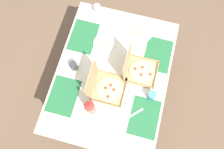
{
  "coord_description": "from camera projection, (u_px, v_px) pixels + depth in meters",
  "views": [
    {
      "loc": [
        -0.58,
        -0.15,
        2.7
      ],
      "look_at": [
        0.0,
        0.0,
        0.74
      ],
      "focal_mm": 33.86,
      "sensor_mm": 36.0,
      "label": 1
    }
  ],
  "objects": [
    {
      "name": "cup_red",
      "position": [
        74.0,
        66.0,
        2.02
      ],
      "size": [
        0.08,
        0.08,
        0.1
      ],
      "primitive_type": "cylinder",
      "color": "#333338",
      "rests_on": "dining_table"
    },
    {
      "name": "pizza_box_corner_left",
      "position": [
        106.0,
        87.0,
        1.96
      ],
      "size": [
        0.3,
        0.32,
        0.33
      ],
      "color": "tan",
      "rests_on": "dining_table"
    },
    {
      "name": "knife_by_far_right",
      "position": [
        133.0,
        115.0,
        1.93
      ],
      "size": [
        0.16,
        0.16,
        0.0
      ],
      "primitive_type": "cube",
      "rotation": [
        0.0,
        0.0,
        2.35
      ],
      "color": "#B7B7BC",
      "rests_on": "dining_table"
    },
    {
      "name": "ground_plane",
      "position": [
        112.0,
        91.0,
        2.75
      ],
      "size": [
        6.0,
        6.0,
        0.0
      ],
      "primitive_type": "plane",
      "color": "brown"
    },
    {
      "name": "plate_near_left",
      "position": [
        141.0,
        32.0,
        2.17
      ],
      "size": [
        0.24,
        0.24,
        0.03
      ],
      "color": "white",
      "rests_on": "dining_table"
    },
    {
      "name": "plate_near_right",
      "position": [
        104.0,
        44.0,
        2.13
      ],
      "size": [
        0.22,
        0.22,
        0.03
      ],
      "color": "white",
      "rests_on": "dining_table"
    },
    {
      "name": "placemat_far_left",
      "position": [
        63.0,
        96.0,
        1.98
      ],
      "size": [
        0.36,
        0.26,
        0.0
      ],
      "primitive_type": "cube",
      "color": "#236638",
      "rests_on": "dining_table"
    },
    {
      "name": "dining_table",
      "position": [
        112.0,
        77.0,
        2.14
      ],
      "size": [
        1.42,
        1.08,
        0.74
      ],
      "color": "#3F3328",
      "rests_on": "ground_plane"
    },
    {
      "name": "placemat_near_left",
      "position": [
        144.0,
        117.0,
        1.93
      ],
      "size": [
        0.36,
        0.26,
        0.0
      ],
      "primitive_type": "cube",
      "color": "#236638",
      "rests_on": "dining_table"
    },
    {
      "name": "placemat_far_right",
      "position": [
        83.0,
        36.0,
        2.17
      ],
      "size": [
        0.36,
        0.26,
        0.0
      ],
      "primitive_type": "cube",
      "color": "#236638",
      "rests_on": "dining_table"
    },
    {
      "name": "cup_dark",
      "position": [
        97.0,
        9.0,
        2.21
      ],
      "size": [
        0.06,
        0.06,
        0.1
      ],
      "primitive_type": "cylinder",
      "color": "silver",
      "rests_on": "dining_table"
    },
    {
      "name": "soda_bottle",
      "position": [
        90.0,
        107.0,
        1.82
      ],
      "size": [
        0.09,
        0.09,
        0.32
      ],
      "color": "#B2382D",
      "rests_on": "dining_table"
    },
    {
      "name": "placemat_near_right",
      "position": [
        158.0,
        54.0,
        2.11
      ],
      "size": [
        0.36,
        0.26,
        0.0
      ],
      "primitive_type": "cube",
      "color": "#236638",
      "rests_on": "dining_table"
    },
    {
      "name": "pizza_box_edge_far",
      "position": [
        139.0,
        70.0,
        2.01
      ],
      "size": [
        0.29,
        0.32,
        0.32
      ],
      "color": "tan",
      "rests_on": "dining_table"
    },
    {
      "name": "knife_by_far_left",
      "position": [
        107.0,
        133.0,
        1.88
      ],
      "size": [
        0.18,
        0.14,
        0.0
      ],
      "primitive_type": "cube",
      "rotation": [
        0.0,
        0.0,
        0.66
      ],
      "color": "#B7B7BC",
      "rests_on": "dining_table"
    },
    {
      "name": "cup_clear_left",
      "position": [
        152.0,
        95.0,
        1.93
      ],
      "size": [
        0.08,
        0.08,
        0.11
      ],
      "primitive_type": "cylinder",
      "color": "teal",
      "rests_on": "dining_table"
    }
  ]
}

